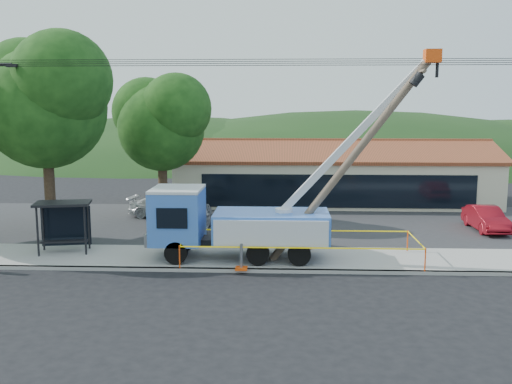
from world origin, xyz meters
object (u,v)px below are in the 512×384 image
at_px(leaning_pole, 358,151).
at_px(car_white, 165,219).
at_px(car_red, 485,232).
at_px(utility_truck, 235,221).
at_px(car_silver, 194,232).
at_px(bus_shelter, 64,215).

height_order(leaning_pole, car_white, leaning_pole).
bearing_deg(car_red, leaning_pole, -141.56).
height_order(car_red, car_white, car_red).
bearing_deg(utility_truck, car_red, 26.10).
distance_m(car_silver, car_white, 4.48).
relative_size(utility_truck, car_silver, 2.73).
xyz_separation_m(car_silver, car_white, (-2.42, 3.77, 0.00)).
xyz_separation_m(utility_truck, bus_shelter, (-8.19, 0.80, 0.03)).
distance_m(bus_shelter, car_white, 9.49).
distance_m(bus_shelter, car_silver, 7.62).
relative_size(leaning_pole, car_red, 2.23).
height_order(car_silver, car_red, car_silver).
height_order(bus_shelter, car_silver, bus_shelter).
height_order(utility_truck, car_white, utility_truck).
distance_m(leaning_pole, car_white, 15.33).
bearing_deg(car_white, car_silver, -139.65).
relative_size(utility_truck, bus_shelter, 4.59).
bearing_deg(utility_truck, car_silver, 115.68).
height_order(car_silver, car_white, car_silver).
height_order(leaning_pole, bus_shelter, leaning_pole).
bearing_deg(car_silver, bus_shelter, -138.40).
distance_m(utility_truck, car_red, 15.16).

